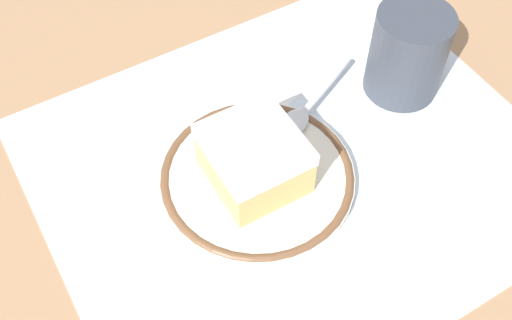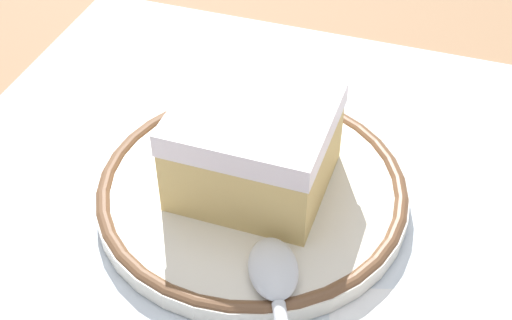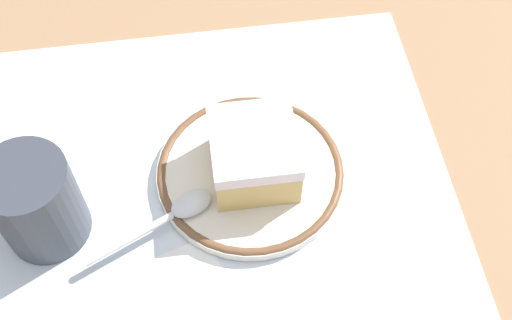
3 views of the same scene
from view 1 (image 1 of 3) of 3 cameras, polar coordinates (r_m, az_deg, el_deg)
The scene contains 7 objects.
ground_plane at distance 0.58m, azimuth 3.53°, elevation -0.40°, with size 2.40×2.40×0.00m, color #9E7551.
placemat at distance 0.58m, azimuth 3.53°, elevation -0.36°, with size 0.45×0.38×0.00m, color silver.
plate at distance 0.56m, azimuth -0.00°, elevation -1.45°, with size 0.17×0.17×0.01m.
cake_slice at distance 0.53m, azimuth -0.14°, elevation 0.07°, with size 0.08×0.08×0.05m.
spoon at distance 0.59m, azimuth 4.24°, elevation 4.29°, with size 0.12×0.07×0.01m.
cup at distance 0.63m, azimuth 13.62°, elevation 9.06°, with size 0.07×0.07×0.09m.
napkin at distance 0.65m, azimuth 0.64°, elevation 8.46°, with size 0.10×0.10×0.00m, color white.
Camera 1 is at (-0.20, -0.27, 0.47)m, focal length 43.65 mm.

